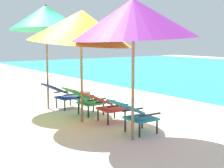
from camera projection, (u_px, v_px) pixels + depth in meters
name	position (u px, v px, depth m)	size (l,w,h in m)	color
ground_plane	(208.00, 100.00, 9.61)	(40.00, 40.00, 0.00)	beige
lounge_chair_far_left	(61.00, 93.00, 8.26)	(0.57, 0.89, 0.68)	navy
lounge_chair_near_left	(84.00, 99.00, 7.55)	(0.55, 0.88, 0.68)	#338E3D
lounge_chair_near_right	(104.00, 104.00, 6.89)	(0.61, 0.92, 0.68)	red
lounge_chair_far_right	(134.00, 113.00, 6.06)	(0.57, 0.89, 0.68)	teal
beach_umbrella_left	(46.00, 17.00, 8.05)	(2.34, 2.32, 2.67)	olive
beach_umbrella_center	(81.00, 27.00, 6.74)	(2.98, 2.95, 2.46)	olive
beach_umbrella_right	(133.00, 19.00, 5.48)	(2.27, 2.30, 2.50)	olive
cooler_box	(82.00, 95.00, 9.48)	(0.48, 0.34, 0.32)	#1E844C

